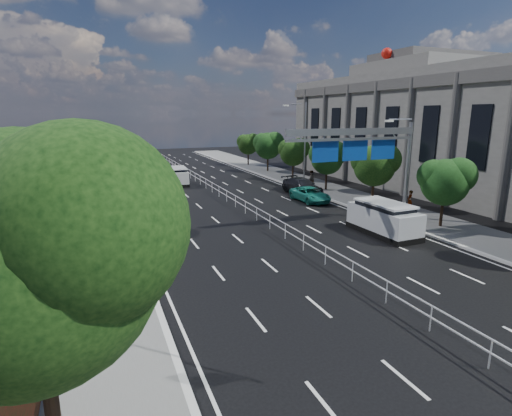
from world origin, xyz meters
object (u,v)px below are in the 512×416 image
near_car_silver (168,171)px  near_car_dark (136,154)px  white_minivan (178,176)px  red_bus (141,157)px  overhead_gantry (365,146)px  pedestrian_b (311,180)px  pedestrian_a (410,201)px  silver_minivan (384,218)px  parked_car_dark (302,186)px  toilet_sign (102,268)px  parked_car_teal (310,194)px

near_car_silver → near_car_dark: near_car_dark is taller
white_minivan → red_bus: size_ratio=0.43×
overhead_gantry → red_bus: overhead_gantry is taller
red_bus → overhead_gantry: bearing=-74.2°
pedestrian_b → pedestrian_a: bearing=115.4°
near_car_silver → silver_minivan: size_ratio=0.76×
white_minivan → parked_car_dark: (10.36, -10.13, -0.18)m
white_minivan → red_bus: (-2.21, 15.36, 0.72)m
toilet_sign → white_minivan: (8.66, 31.49, -1.99)m
toilet_sign → parked_car_dark: 28.67m
silver_minivan → parked_car_dark: 14.11m
toilet_sign → parked_car_dark: (19.01, 21.36, -2.17)m
near_car_silver → silver_minivan: bearing=112.3°
pedestrian_a → pedestrian_b: size_ratio=0.86×
toilet_sign → near_car_dark: 62.78m
toilet_sign → parked_car_teal: size_ratio=0.94×
near_car_silver → parked_car_teal: size_ratio=0.86×
near_car_silver → pedestrian_a: (14.70, -26.38, 0.29)m
silver_minivan → red_bus: bearing=104.1°
overhead_gantry → near_car_silver: (-8.99, 27.73, -4.92)m
parked_car_teal → pedestrian_b: bearing=58.3°
overhead_gantry → white_minivan: bearing=112.9°
toilet_sign → pedestrian_b: toilet_sign is taller
red_bus → near_car_silver: size_ratio=2.71×
white_minivan → silver_minivan: size_ratio=0.88×
pedestrian_a → near_car_silver: bearing=-101.9°
silver_minivan → pedestrian_a: 7.20m
parked_car_dark → pedestrian_b: pedestrian_b is taller
parked_car_dark → near_car_dark: bearing=101.5°
toilet_sign → pedestrian_a: bearing=26.0°
parked_car_dark → pedestrian_a: pedestrian_a is taller
silver_minivan → parked_car_teal: size_ratio=1.13×
red_bus → pedestrian_a: size_ratio=6.54×
parked_car_dark → toilet_sign: bearing=-136.1°
toilet_sign → parked_car_teal: 25.59m
near_car_dark → silver_minivan: (10.16, -54.98, 0.37)m
toilet_sign → silver_minivan: 19.03m
red_bus → parked_car_teal: 31.08m
white_minivan → red_bus: bearing=102.1°
pedestrian_b → parked_car_dark: bearing=51.7°
overhead_gantry → parked_car_dark: (1.32, 11.30, -4.83)m
overhead_gantry → parked_car_teal: bearing=87.7°
near_car_dark → pedestrian_a: pedestrian_a is taller
white_minivan → parked_car_dark: size_ratio=0.86×
white_minivan → silver_minivan: silver_minivan is taller
silver_minivan → pedestrian_b: 15.86m
silver_minivan → parked_car_teal: (0.56, 10.69, -0.42)m
parked_car_dark → pedestrian_a: (4.39, -9.96, 0.19)m
overhead_gantry → parked_car_teal: (0.32, 7.97, -4.96)m
near_car_silver → silver_minivan: (8.75, -30.44, 0.38)m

